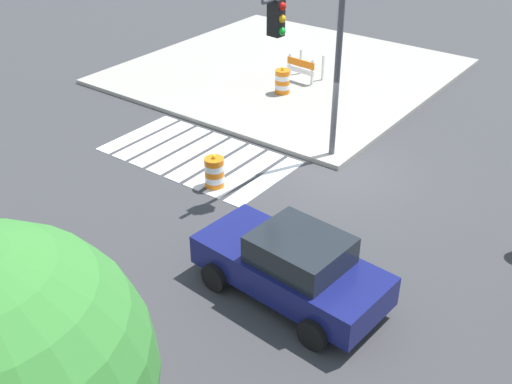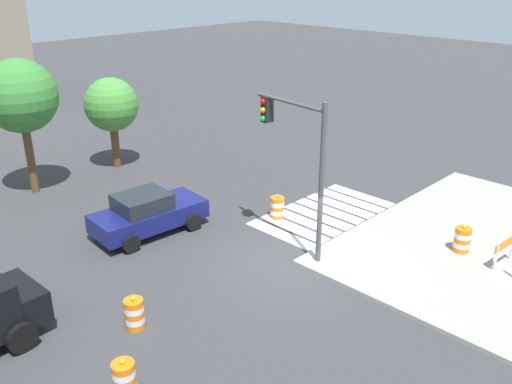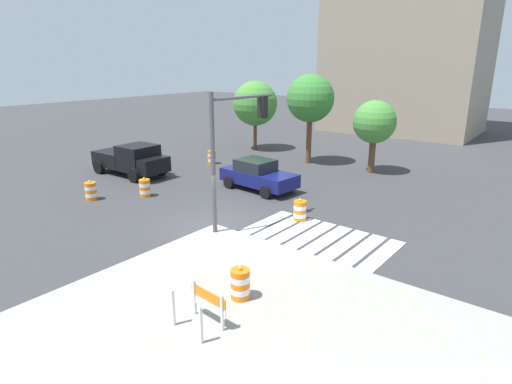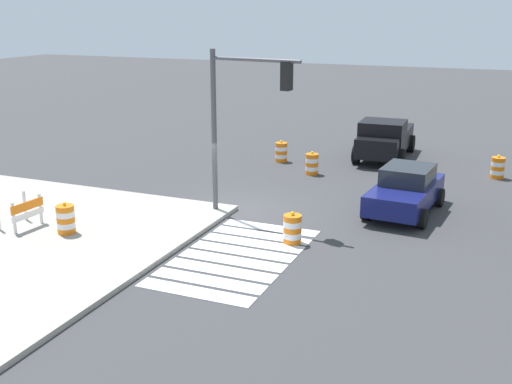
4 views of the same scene
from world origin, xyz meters
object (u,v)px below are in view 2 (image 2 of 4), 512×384
at_px(sports_car, 148,213).
at_px(traffic_light_pole, 298,148).
at_px(traffic_barrel_median_near, 277,208).
at_px(traffic_barrel_on_sidewalk, 462,240).
at_px(traffic_barrel_median_far, 124,379).
at_px(street_tree_streetside_mid, 20,97).
at_px(street_tree_streetside_near, 111,105).
at_px(traffic_barrel_near_corner, 134,314).
at_px(construction_barricade, 509,251).

distance_m(sports_car, traffic_light_pole, 6.48).
bearing_deg(traffic_barrel_median_near, traffic_barrel_on_sidewalk, -71.20).
relative_size(traffic_barrel_median_far, street_tree_streetside_mid, 0.17).
distance_m(traffic_light_pole, street_tree_streetside_near, 12.34).
xyz_separation_m(sports_car, street_tree_streetside_mid, (-1.17, 7.05, 3.51)).
bearing_deg(street_tree_streetside_mid, sports_car, -80.56).
distance_m(traffic_barrel_median_near, traffic_barrel_median_far, 10.65).
bearing_deg(traffic_barrel_on_sidewalk, traffic_barrel_median_far, 167.80).
height_order(traffic_barrel_near_corner, traffic_barrel_median_far, same).
relative_size(construction_barricade, street_tree_streetside_mid, 0.22).
bearing_deg(traffic_barrel_median_near, sports_car, 149.15).
relative_size(traffic_barrel_median_near, traffic_barrel_median_far, 1.00).
height_order(traffic_barrel_median_far, street_tree_streetside_near, street_tree_streetside_near).
distance_m(sports_car, traffic_barrel_on_sidewalk, 11.46).
relative_size(traffic_barrel_on_sidewalk, street_tree_streetside_mid, 0.17).
distance_m(traffic_barrel_near_corner, traffic_light_pole, 7.38).
distance_m(traffic_barrel_median_near, traffic_light_pole, 4.51).
relative_size(traffic_barrel_median_far, street_tree_streetside_near, 0.23).
relative_size(traffic_barrel_near_corner, construction_barricade, 0.79).
distance_m(traffic_barrel_median_near, traffic_barrel_on_sidewalk, 7.06).
relative_size(traffic_barrel_median_far, construction_barricade, 0.79).
height_order(traffic_barrel_near_corner, traffic_light_pole, traffic_light_pole).
height_order(sports_car, street_tree_streetside_mid, street_tree_streetside_mid).
bearing_deg(street_tree_streetside_mid, traffic_barrel_median_near, -60.08).
bearing_deg(sports_car, traffic_light_pole, -61.33).
xyz_separation_m(traffic_barrel_near_corner, street_tree_streetside_mid, (2.61, 11.70, 3.87)).
bearing_deg(traffic_barrel_near_corner, traffic_barrel_on_sidewalk, -24.07).
relative_size(traffic_barrel_on_sidewalk, construction_barricade, 0.79).
bearing_deg(construction_barricade, sports_car, 121.90).
height_order(traffic_barrel_median_far, street_tree_streetside_mid, street_tree_streetside_mid).
xyz_separation_m(traffic_barrel_median_far, street_tree_streetside_mid, (4.28, 13.74, 3.87)).
xyz_separation_m(construction_barricade, street_tree_streetside_mid, (-7.94, 17.92, 3.60)).
distance_m(traffic_barrel_near_corner, traffic_barrel_median_far, 2.64).
xyz_separation_m(traffic_barrel_on_sidewalk, construction_barricade, (0.09, -1.56, 0.12)).
bearing_deg(traffic_barrel_median_far, construction_barricade, -18.89).
xyz_separation_m(sports_car, traffic_light_pole, (2.73, -4.99, 3.10)).
distance_m(traffic_barrel_on_sidewalk, construction_barricade, 1.57).
distance_m(traffic_barrel_on_sidewalk, street_tree_streetside_mid, 18.53).
height_order(sports_car, traffic_barrel_near_corner, sports_car).
distance_m(traffic_barrel_median_far, construction_barricade, 12.91).
height_order(traffic_barrel_median_far, traffic_barrel_on_sidewalk, traffic_barrel_on_sidewalk).
height_order(traffic_barrel_near_corner, street_tree_streetside_mid, street_tree_streetside_mid).
bearing_deg(traffic_barrel_near_corner, construction_barricade, -30.57).
bearing_deg(traffic_barrel_median_far, traffic_barrel_on_sidewalk, -12.20).
distance_m(traffic_barrel_median_near, street_tree_streetside_mid, 11.82).
xyz_separation_m(traffic_barrel_median_far, traffic_barrel_on_sidewalk, (12.12, -2.62, 0.15)).
bearing_deg(traffic_barrel_median_far, traffic_barrel_near_corner, 50.77).
relative_size(construction_barricade, street_tree_streetside_near, 0.29).
relative_size(traffic_barrel_median_far, traffic_light_pole, 0.19).
height_order(traffic_barrel_on_sidewalk, street_tree_streetside_mid, street_tree_streetside_mid).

